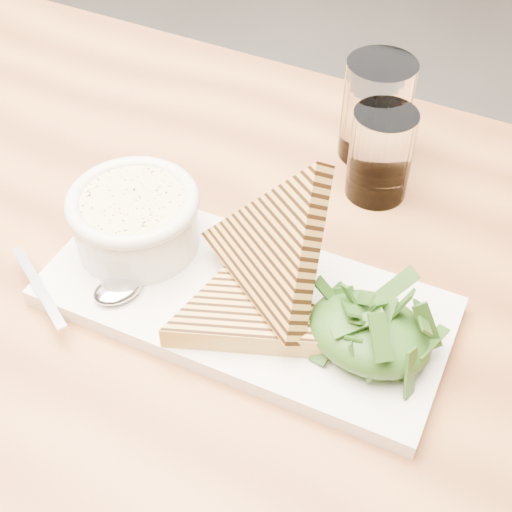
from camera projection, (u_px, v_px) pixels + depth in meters
The scene contains 15 objects.
floor at pixel (188, 453), 1.39m from camera, with size 6.00×6.00×0.00m, color #5E5A57.
table_top at pixel (212, 316), 0.67m from camera, with size 1.22×0.81×0.04m, color #AC703B.
table_leg_bl at pixel (83, 202), 1.36m from camera, with size 0.06×0.06×0.73m, color #AC703B.
platter at pixel (244, 301), 0.64m from camera, with size 0.37×0.16×0.02m, color white.
soup_bowl at pixel (136, 225), 0.67m from camera, with size 0.12×0.12×0.05m, color white.
soup at pixel (133, 203), 0.65m from camera, with size 0.10×0.10×0.01m, color beige.
bowl_rim at pixel (132, 201), 0.65m from camera, with size 0.12×0.12×0.01m, color white.
sandwich_flat at pixel (254, 306), 0.61m from camera, with size 0.17×0.17×0.02m, color tan, non-canonical shape.
sandwich_lean at pixel (273, 248), 0.60m from camera, with size 0.17×0.17×0.09m, color tan, non-canonical shape.
salad_base at pixel (369, 333), 0.58m from camera, with size 0.10×0.08×0.04m, color #173E0C.
arugula_pile at pixel (370, 328), 0.58m from camera, with size 0.11×0.10×0.05m, color #355D24, non-canonical shape.
spoon_bowl at pixel (118, 289), 0.63m from camera, with size 0.03×0.05×0.01m, color silver.
spoon_handle at pixel (39, 287), 0.64m from camera, with size 0.11×0.01×0.00m, color silver.
glass_near at pixel (380, 154), 0.73m from camera, with size 0.06×0.06×0.10m, color white.
glass_far at pixel (376, 110), 0.77m from camera, with size 0.07×0.07×0.11m, color white.
Camera 1 is at (0.48, -0.52, 1.27)m, focal length 50.00 mm.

